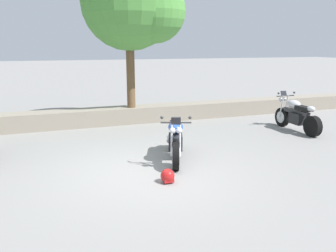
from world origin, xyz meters
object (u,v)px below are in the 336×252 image
at_px(leafy_tree_mid_left, 134,4).
at_px(motorcycle_silver_far_right, 297,116).
at_px(rider_helmet, 168,176).
at_px(motorcycle_blue_centre, 175,140).

bearing_deg(leafy_tree_mid_left, motorcycle_silver_far_right, -32.17).
relative_size(motorcycle_silver_far_right, leafy_tree_mid_left, 0.41).
bearing_deg(motorcycle_silver_far_right, rider_helmet, -153.62).
bearing_deg(motorcycle_silver_far_right, leafy_tree_mid_left, 147.83).
relative_size(motorcycle_blue_centre, motorcycle_silver_far_right, 0.96).
distance_m(motorcycle_blue_centre, rider_helmet, 1.48).
bearing_deg(leafy_tree_mid_left, rider_helmet, -98.55).
bearing_deg(motorcycle_silver_far_right, motorcycle_blue_centre, -163.92).
xyz_separation_m(motorcycle_blue_centre, rider_helmet, (-0.65, -1.28, -0.35)).
relative_size(motorcycle_blue_centre, leafy_tree_mid_left, 0.40).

